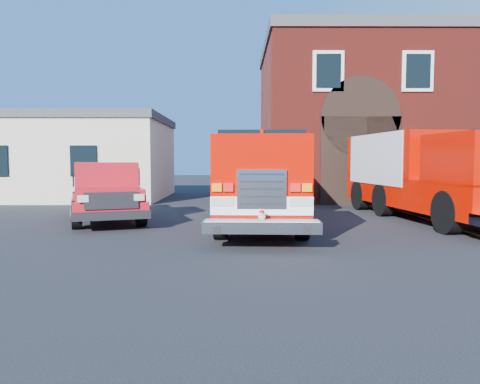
{
  "coord_description": "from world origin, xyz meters",
  "views": [
    {
      "loc": [
        -0.06,
        -12.17,
        2.07
      ],
      "look_at": [
        0.0,
        -1.2,
        1.3
      ],
      "focal_mm": 35.0,
      "sensor_mm": 36.0,
      "label": 1
    }
  ],
  "objects_px": {
    "side_building": "(71,157)",
    "fire_engine": "(261,179)",
    "fire_station": "(400,120)",
    "pickup_truck": "(106,193)",
    "secondary_truck": "(430,172)"
  },
  "relations": [
    {
      "from": "secondary_truck",
      "to": "fire_station",
      "type": "bearing_deg",
      "value": 76.59
    },
    {
      "from": "secondary_truck",
      "to": "fire_engine",
      "type": "bearing_deg",
      "value": -169.61
    },
    {
      "from": "fire_station",
      "to": "side_building",
      "type": "relative_size",
      "value": 1.49
    },
    {
      "from": "pickup_truck",
      "to": "secondary_truck",
      "type": "xyz_separation_m",
      "value": [
        11.15,
        0.15,
        0.71
      ]
    },
    {
      "from": "fire_station",
      "to": "pickup_truck",
      "type": "distance_m",
      "value": 17.31
    },
    {
      "from": "fire_engine",
      "to": "secondary_truck",
      "type": "height_order",
      "value": "secondary_truck"
    },
    {
      "from": "fire_station",
      "to": "secondary_truck",
      "type": "bearing_deg",
      "value": -103.41
    },
    {
      "from": "pickup_truck",
      "to": "secondary_truck",
      "type": "relative_size",
      "value": 0.67
    },
    {
      "from": "side_building",
      "to": "fire_engine",
      "type": "bearing_deg",
      "value": -46.42
    },
    {
      "from": "side_building",
      "to": "pickup_truck",
      "type": "xyz_separation_m",
      "value": [
        4.44,
        -9.25,
        -1.27
      ]
    },
    {
      "from": "fire_engine",
      "to": "pickup_truck",
      "type": "distance_m",
      "value": 5.35
    },
    {
      "from": "pickup_truck",
      "to": "secondary_truck",
      "type": "distance_m",
      "value": 11.18
    },
    {
      "from": "fire_station",
      "to": "pickup_truck",
      "type": "height_order",
      "value": "fire_station"
    },
    {
      "from": "fire_station",
      "to": "pickup_truck",
      "type": "relative_size",
      "value": 2.38
    },
    {
      "from": "fire_station",
      "to": "secondary_truck",
      "type": "height_order",
      "value": "fire_station"
    }
  ]
}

